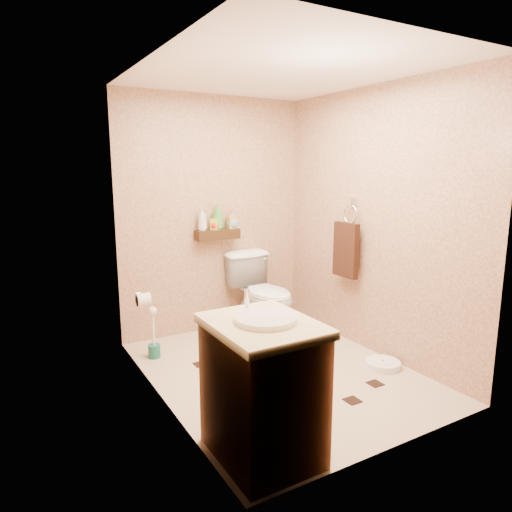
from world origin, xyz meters
TOP-DOWN VIEW (x-y plane):
  - ground at (0.00, 0.00)m, footprint 2.50×2.50m
  - wall_back at (0.00, 1.25)m, footprint 2.00×0.04m
  - wall_front at (0.00, -1.25)m, footprint 2.00×0.04m
  - wall_left at (-1.00, 0.00)m, footprint 0.04×2.50m
  - wall_right at (1.00, 0.00)m, footprint 0.04×2.50m
  - ceiling at (0.00, 0.00)m, footprint 2.00×2.50m
  - wall_shelf at (0.00, 1.17)m, footprint 0.46×0.14m
  - floor_accents at (0.06, -0.06)m, footprint 1.17×1.39m
  - toilet at (0.34, 0.83)m, footprint 0.51×0.83m
  - vanity at (-0.70, -0.90)m, footprint 0.56×0.68m
  - bathroom_scale at (0.82, -0.38)m, footprint 0.32×0.32m
  - toilet_brush at (-0.82, 0.80)m, footprint 0.11×0.11m
  - towel_ring at (0.91, 0.25)m, footprint 0.12×0.30m
  - toilet_paper at (-0.94, 0.65)m, footprint 0.12×0.11m
  - bottle_a at (-0.17, 1.17)m, footprint 0.13×0.13m
  - bottle_b at (-0.03, 1.17)m, footprint 0.10×0.10m
  - bottle_c at (-0.02, 1.17)m, footprint 0.14×0.14m
  - bottle_d at (0.01, 1.17)m, footprint 0.13×0.13m
  - bottle_e at (0.16, 1.17)m, footprint 0.09×0.09m
  - bottle_f at (0.17, 1.17)m, footprint 0.15×0.15m

SIDE VIEW (x-z plane):
  - ground at x=0.00m, z-range 0.00..0.00m
  - floor_accents at x=0.06m, z-range 0.00..0.01m
  - bathroom_scale at x=0.82m, z-range 0.00..0.06m
  - toilet_brush at x=-0.82m, z-range -0.07..0.41m
  - toilet at x=0.34m, z-range 0.00..0.83m
  - vanity at x=-0.70m, z-range -0.05..0.91m
  - toilet_paper at x=-0.94m, z-range 0.54..0.66m
  - towel_ring at x=0.91m, z-range 0.57..1.33m
  - wall_shelf at x=0.00m, z-range 0.97..1.07m
  - bottle_c at x=-0.02m, z-range 1.07..1.20m
  - bottle_f at x=0.17m, z-range 1.07..1.22m
  - bottle_b at x=-0.03m, z-range 1.07..1.23m
  - bottle_e at x=0.16m, z-range 1.07..1.25m
  - bottle_a at x=-0.17m, z-range 1.07..1.30m
  - wall_back at x=0.00m, z-range 0.00..2.40m
  - wall_front at x=0.00m, z-range 0.00..2.40m
  - wall_left at x=-1.00m, z-range 0.00..2.40m
  - wall_right at x=1.00m, z-range 0.00..2.40m
  - bottle_d at x=0.01m, z-range 1.07..1.33m
  - ceiling at x=0.00m, z-range 2.39..2.41m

